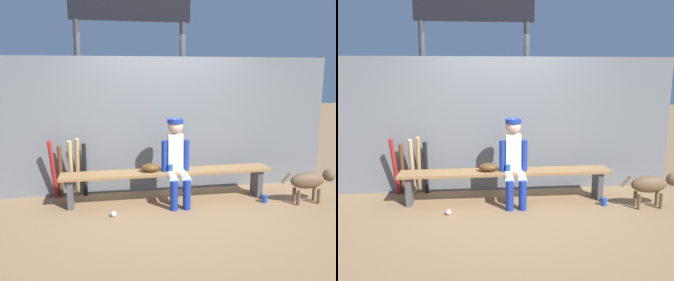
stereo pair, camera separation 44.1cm
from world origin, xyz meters
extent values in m
plane|color=olive|center=(0.00, 0.00, 0.00)|extent=(30.00, 30.00, 0.00)
cube|color=slate|center=(0.00, 0.52, 1.06)|extent=(5.47, 0.03, 2.11)
cube|color=olive|center=(0.00, 0.00, 0.44)|extent=(3.08, 0.36, 0.04)
cube|color=#4C4C51|center=(-1.39, 0.00, 0.21)|extent=(0.08, 0.29, 0.42)
cube|color=#4C4C51|center=(1.39, 0.00, 0.21)|extent=(0.08, 0.29, 0.42)
cube|color=silver|center=(0.11, 0.00, 0.73)|extent=(0.22, 0.13, 0.54)
sphere|color=beige|center=(0.11, 0.00, 1.11)|extent=(0.22, 0.22, 0.22)
cylinder|color=#193399|center=(0.11, 0.00, 1.19)|extent=(0.23, 0.23, 0.06)
cylinder|color=silver|center=(0.02, -0.19, 0.42)|extent=(0.13, 0.38, 0.13)
cylinder|color=#193399|center=(0.02, -0.38, 0.21)|extent=(0.11, 0.11, 0.42)
cylinder|color=#193399|center=(-0.05, -0.02, 0.68)|extent=(0.09, 0.09, 0.46)
cylinder|color=silver|center=(0.20, -0.19, 0.42)|extent=(0.13, 0.38, 0.13)
cylinder|color=#193399|center=(0.20, -0.38, 0.21)|extent=(0.11, 0.11, 0.42)
cylinder|color=#193399|center=(0.27, -0.02, 0.68)|extent=(0.09, 0.09, 0.46)
ellipsoid|color=#593819|center=(-0.26, 0.00, 0.52)|extent=(0.28, 0.20, 0.12)
cylinder|color=black|center=(-1.21, 0.42, 0.42)|extent=(0.07, 0.13, 0.83)
cylinder|color=tan|center=(-1.32, 0.43, 0.46)|extent=(0.11, 0.29, 0.92)
cylinder|color=tan|center=(-1.41, 0.38, 0.45)|extent=(0.08, 0.28, 0.90)
cylinder|color=brown|center=(-1.57, 0.43, 0.41)|extent=(0.09, 0.19, 0.82)
cylinder|color=#B22323|center=(-1.66, 0.36, 0.46)|extent=(0.11, 0.28, 0.92)
sphere|color=white|center=(-0.82, -0.47, 0.04)|extent=(0.07, 0.07, 0.07)
cylinder|color=#1E47AD|center=(1.38, -0.33, 0.06)|extent=(0.08, 0.08, 0.11)
cylinder|color=#1E47AD|center=(0.02, -0.07, 0.51)|extent=(0.08, 0.08, 0.11)
cylinder|color=#3F3F42|center=(-1.28, 1.14, 1.35)|extent=(0.10, 0.10, 2.70)
cylinder|color=#3F3F42|center=(0.46, 1.14, 1.35)|extent=(0.10, 0.10, 2.70)
ellipsoid|color=brown|center=(1.96, -0.46, 0.34)|extent=(0.52, 0.20, 0.24)
sphere|color=brown|center=(2.30, -0.46, 0.40)|extent=(0.18, 0.18, 0.18)
cylinder|color=brown|center=(1.62, -0.46, 0.39)|extent=(0.15, 0.04, 0.16)
cylinder|color=brown|center=(2.12, -0.40, 0.11)|extent=(0.05, 0.05, 0.22)
cylinder|color=brown|center=(2.12, -0.52, 0.11)|extent=(0.05, 0.05, 0.22)
cylinder|color=brown|center=(1.80, -0.40, 0.11)|extent=(0.05, 0.05, 0.22)
cylinder|color=brown|center=(1.80, -0.52, 0.11)|extent=(0.05, 0.05, 0.22)
camera|label=1|loc=(-0.91, -4.93, 1.87)|focal=37.98mm
camera|label=2|loc=(-0.47, -4.99, 1.87)|focal=37.98mm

